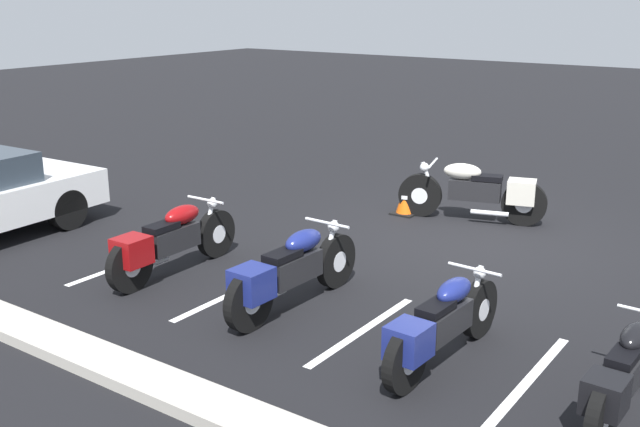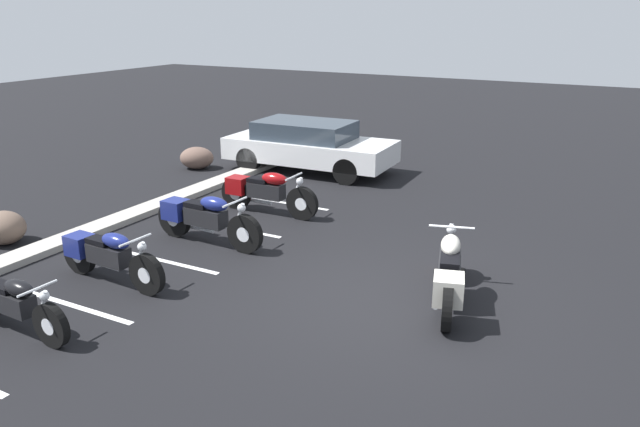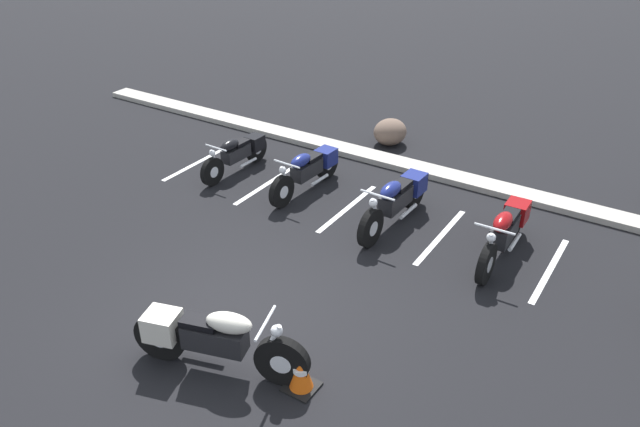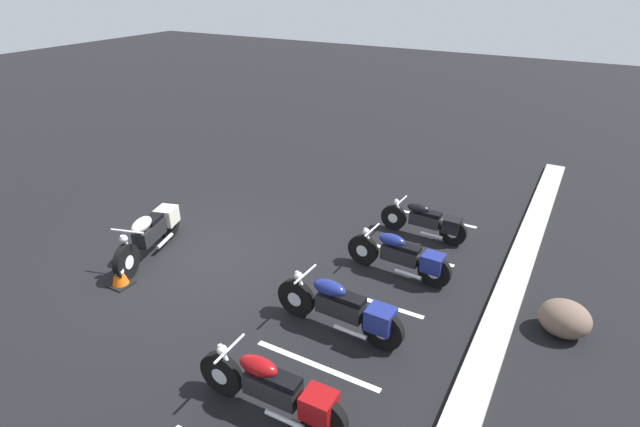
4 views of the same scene
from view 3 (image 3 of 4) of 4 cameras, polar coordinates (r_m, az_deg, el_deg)
ground at (r=9.12m, az=-7.49°, el=-9.71°), size 60.00×60.00×0.00m
motorcycle_cream_featured at (r=8.13m, az=-10.03°, el=-11.13°), size 2.32×0.97×0.94m
parked_bike_0 at (r=13.14m, az=-7.50°, el=5.52°), size 0.55×1.97×0.77m
parked_bike_1 at (r=12.25m, az=-1.04°, el=4.08°), size 0.60×2.13×0.84m
parked_bike_2 at (r=11.16m, az=7.08°, el=1.32°), size 0.65×2.30×0.91m
parked_bike_3 at (r=10.62m, az=16.59°, el=-1.46°), size 0.63×2.26×0.89m
concrete_curb at (r=13.37m, az=8.59°, el=4.21°), size 18.00×0.50×0.12m
landscape_rock_1 at (r=14.47m, az=6.43°, el=7.42°), size 0.81×0.89×0.59m
traffic_cone at (r=7.91m, az=-1.75°, el=-14.31°), size 0.40×0.40×0.56m
stall_line_0 at (r=13.83m, az=-11.11°, el=4.61°), size 0.10×2.10×0.00m
stall_line_1 at (r=12.71m, az=-4.83°, el=2.74°), size 0.10×2.10×0.00m
stall_line_2 at (r=11.78m, az=2.53°, el=0.50°), size 0.10×2.10×0.00m
stall_line_3 at (r=11.10m, az=10.96°, el=-2.07°), size 0.10×2.10×0.00m
stall_line_4 at (r=10.71m, az=20.28°, el=-4.84°), size 0.10×2.10×0.00m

